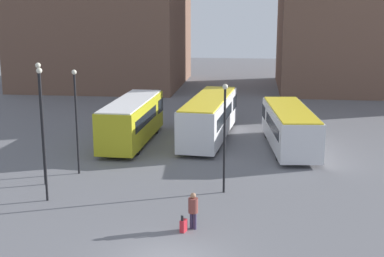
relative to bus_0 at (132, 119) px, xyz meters
name	(u,v)px	position (x,y,z in m)	size (l,w,h in m)	color
bus_0	(132,119)	(0.00, 0.00, 0.00)	(2.75, 9.68, 3.06)	gold
bus_1	(210,116)	(5.30, 1.72, 0.00)	(3.48, 11.20, 3.05)	silver
bus_2	(289,127)	(10.88, -0.29, -0.15)	(3.59, 9.73, 2.77)	silver
traveler	(193,208)	(5.98, -14.39, -0.68)	(0.53, 0.53, 1.65)	#382D4C
suitcase	(183,226)	(5.61, -14.74, -1.38)	(0.31, 0.41, 0.79)	#B7232D
lamp_post_0	(225,130)	(7.03, -9.60, 1.69)	(0.28, 0.28, 5.69)	black
lamp_post_1	(43,125)	(-1.63, -11.82, 2.18)	(0.28, 0.28, 6.63)	black
lamp_post_2	(41,115)	(-2.66, -9.47, 2.16)	(0.28, 0.28, 6.61)	black
lamp_post_3	(76,114)	(-1.48, -7.39, 1.86)	(0.28, 0.28, 6.01)	black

